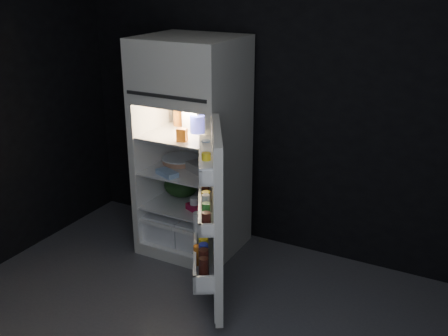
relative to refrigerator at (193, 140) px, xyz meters
The scene contains 16 objects.
wall_back 0.94m from the refrigerator, 26.51° to the left, with size 4.00×0.00×2.70m, color black.
refrigerator is the anchor object (origin of this frame).
fridge_door 0.93m from the refrigerator, 51.05° to the right, with size 0.53×0.72×1.22m.
milk_jug 0.20m from the refrigerator, 119.29° to the left, with size 0.14×0.14×0.24m, color white.
mayo_jar 0.15m from the refrigerator, ahead, with size 0.12×0.12×0.14m, color #1F28A8.
jam_jar 0.29m from the refrigerator, ahead, with size 0.10×0.10×0.13m, color black.
amber_bottle 0.29m from the refrigerator, 153.97° to the left, with size 0.08×0.08×0.22m, color orange.
small_carton 0.29m from the refrigerator, 77.83° to the right, with size 0.08×0.06×0.10m, color #CC6718.
egg_carton 0.26m from the refrigerator, 37.66° to the right, with size 0.30×0.11×0.07m, color gray.
pie 0.26m from the refrigerator, behind, with size 0.30×0.30×0.04m, color #AC7A5B.
flat_package 0.35m from the refrigerator, 106.84° to the right, with size 0.19×0.09×0.04m, color #81A2C8.
wrapped_pkg 0.32m from the refrigerator, 19.09° to the left, with size 0.12×0.10×0.05m, color beige.
produce_bag 0.45m from the refrigerator, behind, with size 0.30×0.25×0.20m, color #193815.
yogurt_tray 0.56m from the refrigerator, 47.26° to the right, with size 0.24×0.13×0.05m, color maroon.
small_can_red 0.52m from the refrigerator, 30.82° to the left, with size 0.07×0.07×0.09m, color maroon.
small_can_silver 0.55m from the refrigerator, 30.95° to the left, with size 0.07×0.07×0.09m, color white.
Camera 1 is at (1.35, -2.14, 2.25)m, focal length 42.00 mm.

